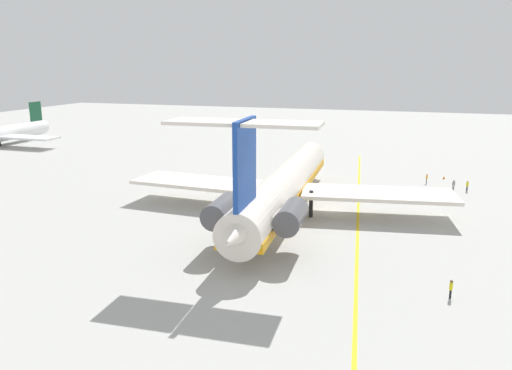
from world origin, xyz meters
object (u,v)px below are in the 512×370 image
Objects in this scene: main_jetliner at (283,186)px; ground_crew_portside at (427,178)px; ground_crew_near_tail at (454,184)px; ground_crew_starboard at (467,185)px; safety_cone_tail at (444,177)px; safety_cone_nose at (233,167)px; ground_crew_near_nose at (451,287)px.

ground_crew_portside is at bearing -40.09° from main_jetliner.
ground_crew_near_tail is 2.03m from ground_crew_starboard.
safety_cone_tail is at bearing 52.83° from ground_crew_portside.
safety_cone_tail is (8.30, 0.95, -0.82)m from ground_crew_near_tail.
ground_crew_starboard is 3.14× the size of safety_cone_nose.
safety_cone_tail is at bearing -39.44° from main_jetliner.
ground_crew_starboard is at bearing -159.62° from safety_cone_tail.
ground_crew_starboard reaches higher than safety_cone_nose.
ground_crew_starboard is at bearing -34.93° from ground_crew_portside.
ground_crew_near_nose reaches higher than ground_crew_portside.
ground_crew_near_nose is 0.97× the size of ground_crew_near_tail.
ground_crew_near_nose is 56.70m from safety_cone_nose.
main_jetliner reaches higher than ground_crew_portside.
safety_cone_tail is (7.90, 2.93, -0.82)m from ground_crew_starboard.
main_jetliner reaches higher than ground_crew_near_tail.
ground_crew_near_nose is at bearing 142.10° from ground_crew_starboard.
main_jetliner is 88.95× the size of safety_cone_nose.
ground_crew_near_tail reaches higher than ground_crew_starboard.
ground_crew_near_tail is 1.06× the size of ground_crew_portside.
ground_crew_near_tail is 38.57m from safety_cone_nose.
safety_cone_tail is at bearing -10.75° from ground_crew_starboard.
ground_crew_portside is 5.32m from safety_cone_tail.
safety_cone_nose is (44.20, 35.50, -0.79)m from ground_crew_near_nose.
main_jetliner is at bearing -147.61° from safety_cone_nose.
ground_crew_near_nose is at bearing 177.96° from safety_cone_tail.
ground_crew_near_tail is at bearing 70.22° from ground_crew_starboard.
ground_crew_near_nose is 38.36m from ground_crew_near_tail.
ground_crew_starboard is 3.14× the size of safety_cone_tail.
ground_crew_near_nose is 42.18m from ground_crew_portside.
ground_crew_near_tail is 3.15× the size of safety_cone_nose.
ground_crew_near_tail is at bearing -173.49° from safety_cone_tail.
main_jetliner reaches higher than ground_crew_starboard.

